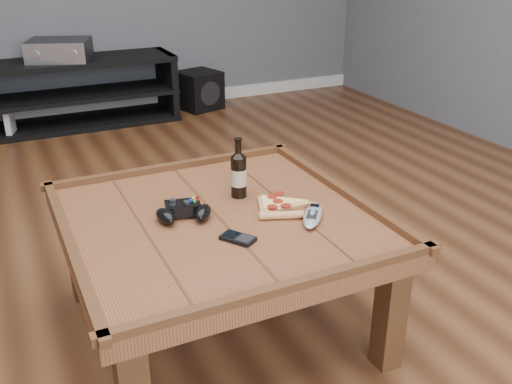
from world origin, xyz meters
name	(u,v)px	position (x,y,z in m)	size (l,w,h in m)	color
ground	(222,326)	(0.00, 0.00, 0.00)	(6.00, 6.00, 0.00)	#412212
baseboard	(79,110)	(0.00, 2.99, 0.05)	(5.00, 0.02, 0.10)	silver
coffee_table	(219,233)	(0.00, 0.00, 0.39)	(1.03, 1.03, 0.48)	#592E19
media_console	(81,93)	(0.00, 2.75, 0.25)	(1.40, 0.45, 0.50)	black
beer_bottle	(239,173)	(0.13, 0.13, 0.54)	(0.06, 0.06, 0.22)	black
game_controller	(184,212)	(-0.11, 0.04, 0.48)	(0.20, 0.16, 0.06)	black
pizza_slice	(278,206)	(0.21, -0.02, 0.46)	(0.25, 0.31, 0.03)	tan
smartphone	(238,238)	(-0.01, -0.17, 0.46)	(0.11, 0.12, 0.01)	black
remote_control	(313,215)	(0.28, -0.15, 0.46)	(0.17, 0.19, 0.03)	gray
av_receiver	(59,50)	(-0.11, 2.74, 0.57)	(0.51, 0.47, 0.15)	black
subwoofer	(199,90)	(0.95, 2.80, 0.15)	(0.38, 0.38, 0.31)	black
game_console	(11,126)	(-0.53, 2.64, 0.09)	(0.13, 0.17, 0.19)	slate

